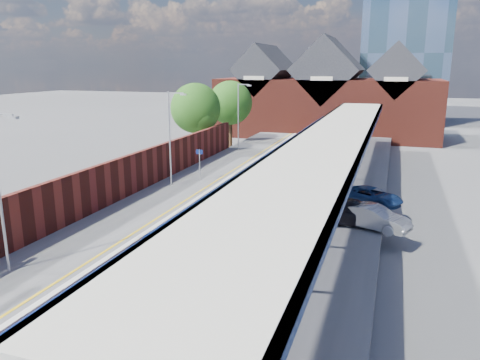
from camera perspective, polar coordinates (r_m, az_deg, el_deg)
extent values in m
plane|color=#5B5B5E|center=(41.20, 4.84, -0.04)|extent=(240.00, 240.00, 0.00)
cube|color=#473D33|center=(31.91, 0.61, -4.08)|extent=(6.00, 76.00, 0.06)
cube|color=slate|center=(32.59, -3.12, -3.55)|extent=(0.07, 76.00, 0.14)
cube|color=slate|center=(32.12, -0.72, -3.79)|extent=(0.07, 76.00, 0.14)
cube|color=slate|center=(31.67, 1.96, -4.06)|extent=(0.07, 76.00, 0.14)
cube|color=slate|center=(31.32, 4.50, -4.30)|extent=(0.07, 76.00, 0.14)
cube|color=#565659|center=(33.78, -8.32, -2.38)|extent=(5.00, 76.00, 1.00)
cube|color=#565659|center=(30.58, 11.42, -4.24)|extent=(6.00, 76.00, 1.00)
cube|color=silver|center=(32.68, -4.66, -1.87)|extent=(0.30, 76.00, 0.05)
cube|color=silver|center=(30.85, 6.21, -2.86)|extent=(0.30, 76.00, 0.05)
cube|color=yellow|center=(32.91, -5.62, -1.81)|extent=(0.14, 76.00, 0.01)
cube|color=navy|center=(25.67, -0.10, -4.19)|extent=(2.87, 16.01, 2.50)
cube|color=navy|center=(25.32, -0.10, -1.50)|extent=(2.87, 16.01, 0.60)
cube|color=navy|center=(41.28, 7.19, 2.62)|extent=(2.87, 16.01, 2.50)
cube|color=navy|center=(41.06, 7.24, 4.33)|extent=(2.87, 16.01, 0.60)
cube|color=navy|center=(57.44, 10.45, 5.65)|extent=(2.87, 16.01, 2.50)
cube|color=navy|center=(57.29, 10.51, 6.88)|extent=(2.87, 16.01, 0.60)
cube|color=black|center=(33.61, 2.06, 0.94)|extent=(0.04, 60.54, 0.70)
cube|color=orange|center=(33.80, 2.04, -0.38)|extent=(0.03, 55.27, 0.30)
cube|color=#AB0B1A|center=(33.86, 2.02, -0.79)|extent=(0.03, 55.27, 0.30)
cube|color=black|center=(63.17, 11.11, 4.88)|extent=(2.00, 2.40, 0.60)
cylinder|color=navy|center=(14.34, -1.02, -14.20)|extent=(0.24, 0.24, 4.20)
cylinder|color=navy|center=(18.71, 4.09, -7.32)|extent=(0.24, 0.24, 4.20)
cylinder|color=navy|center=(23.33, 7.13, -3.07)|extent=(0.24, 0.24, 4.20)
cylinder|color=navy|center=(28.09, 9.14, -0.24)|extent=(0.24, 0.24, 4.20)
cylinder|color=navy|center=(32.91, 10.56, 1.77)|extent=(0.24, 0.24, 4.20)
cylinder|color=navy|center=(37.78, 11.62, 3.26)|extent=(0.24, 0.24, 4.20)
cylinder|color=navy|center=(42.68, 12.44, 4.41)|extent=(0.24, 0.24, 4.20)
cylinder|color=navy|center=(47.61, 13.09, 5.33)|extent=(0.24, 0.24, 4.20)
cylinder|color=navy|center=(52.54, 13.62, 6.07)|extent=(0.24, 0.24, 4.20)
cube|color=beige|center=(31.48, 11.39, 5.35)|extent=(4.50, 52.00, 0.25)
cube|color=navy|center=(31.83, 7.52, 5.32)|extent=(0.20, 52.00, 0.55)
cube|color=navy|center=(31.32, 15.29, 4.82)|extent=(0.20, 52.00, 0.55)
cube|color=#A5A8AA|center=(21.33, -27.13, 7.11)|extent=(1.20, 0.08, 0.08)
cube|color=#A5A8AA|center=(20.92, -25.94, 6.86)|extent=(0.45, 0.18, 0.12)
cylinder|color=#A5A8AA|center=(35.11, -8.56, 4.92)|extent=(0.12, 0.12, 7.00)
cube|color=#A5A8AA|center=(34.48, -7.86, 10.47)|extent=(1.20, 0.08, 0.08)
cube|color=#A5A8AA|center=(34.23, -6.93, 10.31)|extent=(0.45, 0.18, 0.12)
cylinder|color=#A5A8AA|center=(49.78, -0.21, 7.66)|extent=(0.12, 0.12, 7.00)
cube|color=#A5A8AA|center=(49.35, 0.46, 11.57)|extent=(1.20, 0.08, 0.08)
cube|color=#A5A8AA|center=(49.17, 1.14, 11.44)|extent=(0.45, 0.18, 0.12)
cylinder|color=#A5A8AA|center=(36.67, -4.93, 1.82)|extent=(0.08, 0.08, 2.50)
cube|color=#0C194C|center=(36.46, -4.97, 3.44)|extent=(0.55, 0.06, 0.35)
cube|color=maroon|center=(29.68, -18.13, -1.39)|extent=(0.35, 50.00, 2.80)
cube|color=maroon|center=(67.82, 10.54, 8.65)|extent=(30.00, 12.00, 8.00)
cube|color=#232328|center=(69.37, 3.16, 13.27)|extent=(7.13, 12.00, 7.13)
cube|color=#232328|center=(67.57, 10.74, 13.04)|extent=(9.16, 12.00, 9.16)
cube|color=#232328|center=(66.94, 18.57, 12.58)|extent=(7.13, 12.00, 7.13)
cube|color=beige|center=(63.57, 1.68, 12.34)|extent=(2.80, 0.15, 0.50)
cube|color=beige|center=(61.60, 9.91, 12.10)|extent=(2.80, 0.15, 0.50)
cube|color=beige|center=(60.91, 18.48, 11.59)|extent=(2.80, 0.15, 0.50)
cube|color=#425F71|center=(89.52, 19.86, 19.56)|extent=(14.00, 14.00, 40.00)
cylinder|color=#382314|center=(49.69, -5.34, 4.68)|extent=(0.44, 0.44, 4.00)
sphere|color=#215316|center=(49.26, -5.43, 8.71)|extent=(5.20, 5.20, 5.20)
sphere|color=#215316|center=(48.56, -4.78, 7.82)|extent=(3.20, 3.20, 3.20)
cylinder|color=#382314|center=(56.69, -1.17, 5.87)|extent=(0.44, 0.44, 4.00)
sphere|color=#215316|center=(56.31, -1.19, 9.40)|extent=(5.20, 5.20, 5.20)
sphere|color=#215316|center=(55.64, -0.57, 8.62)|extent=(3.20, 3.20, 3.20)
imported|color=#A2A3A7|center=(26.93, 15.95, -4.41)|extent=(4.24, 2.79, 1.32)
imported|color=black|center=(27.46, 13.66, -3.83)|extent=(4.83, 2.03, 1.39)
imported|color=navy|center=(31.62, 15.73, -1.89)|extent=(4.43, 3.40, 1.12)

